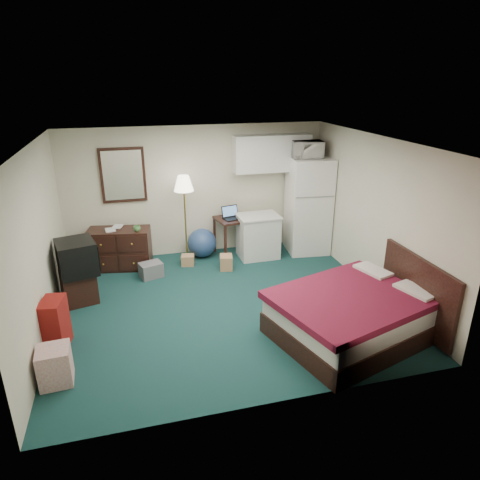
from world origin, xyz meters
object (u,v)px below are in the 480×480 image
object	(u,v)px
kitchen_counter	(258,237)
fridge	(308,205)
desk	(232,236)
suitcase	(55,324)
dresser	(120,249)
tv_stand	(79,286)
bed	(351,316)
floor_lamp	(185,219)

from	to	relation	value
kitchen_counter	fridge	xyz separation A→B (m)	(1.05, 0.08, 0.54)
desk	suitcase	bearing A→B (deg)	-151.71
kitchen_counter	dresser	bearing A→B (deg)	175.35
fridge	suitcase	xyz separation A→B (m)	(-4.48, -2.28, -0.60)
tv_stand	suitcase	world-z (taller)	suitcase
bed	tv_stand	size ratio (longest dim) A/B	3.64
dresser	desk	xyz separation A→B (m)	(2.15, 0.10, 0.00)
dresser	fridge	size ratio (longest dim) A/B	0.58
desk	kitchen_counter	bearing A→B (deg)	-40.58
floor_lamp	bed	world-z (taller)	floor_lamp
kitchen_counter	bed	size ratio (longest dim) A/B	0.42
floor_lamp	tv_stand	xyz separation A→B (m)	(-1.87, -1.15, -0.58)
kitchen_counter	tv_stand	bearing A→B (deg)	-164.66
tv_stand	bed	bearing A→B (deg)	-43.23
floor_lamp	kitchen_counter	bearing A→B (deg)	-7.44
fridge	tv_stand	distance (m)	4.48
bed	tv_stand	distance (m)	4.17
suitcase	tv_stand	bearing A→B (deg)	91.10
floor_lamp	suitcase	world-z (taller)	floor_lamp
kitchen_counter	tv_stand	distance (m)	3.40
dresser	suitcase	size ratio (longest dim) A/B	1.60
fridge	desk	bearing A→B (deg)	179.30
desk	kitchen_counter	world-z (taller)	kitchen_counter
fridge	bed	distance (m)	3.18
tv_stand	dresser	bearing A→B (deg)	45.67
desk	bed	world-z (taller)	desk
fridge	bed	size ratio (longest dim) A/B	0.97
bed	suitcase	world-z (taller)	suitcase
kitchen_counter	fridge	size ratio (longest dim) A/B	0.43
bed	fridge	bearing A→B (deg)	61.00
dresser	suitcase	distance (m)	2.50
bed	dresser	bearing A→B (deg)	116.94
floor_lamp	desk	bearing A→B (deg)	4.81
kitchen_counter	tv_stand	xyz separation A→B (m)	(-3.25, -0.97, -0.16)
fridge	suitcase	bearing A→B (deg)	-146.92
desk	tv_stand	size ratio (longest dim) A/B	1.40
suitcase	fridge	bearing A→B (deg)	36.39
dresser	suitcase	bearing A→B (deg)	-98.85
dresser	bed	size ratio (longest dim) A/B	0.56
desk	fridge	bearing A→B (deg)	-18.14
dresser	floor_lamp	xyz separation A→B (m)	(1.23, 0.02, 0.45)
kitchen_counter	fridge	world-z (taller)	fridge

